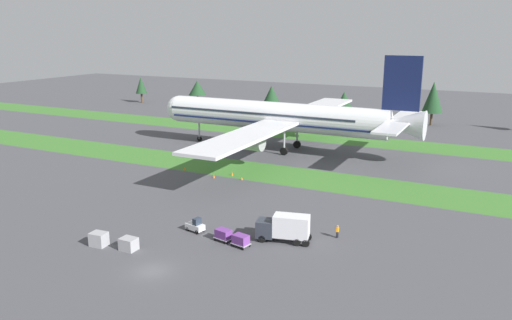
{
  "coord_description": "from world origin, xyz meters",
  "views": [
    {
      "loc": [
        33.62,
        -40.94,
        26.2
      ],
      "look_at": [
        -5.07,
        36.07,
        4.0
      ],
      "focal_mm": 35.38,
      "sensor_mm": 36.0,
      "label": 1
    }
  ],
  "objects_px": {
    "taxiway_marker_2": "(185,169)",
    "baggage_tug": "(195,226)",
    "cargo_dolly_second": "(241,240)",
    "taxiway_marker_3": "(214,176)",
    "uld_container_1": "(129,244)",
    "taxiway_marker_0": "(232,174)",
    "airliner": "(282,117)",
    "cargo_dolly_lead": "(223,234)",
    "ground_crew_marshaller": "(337,231)",
    "taxiway_marker_1": "(242,178)",
    "catering_truck": "(284,227)",
    "uld_container_0": "(99,239)"
  },
  "relations": [
    {
      "from": "taxiway_marker_2",
      "to": "baggage_tug",
      "type": "bearing_deg",
      "value": -52.81
    },
    {
      "from": "cargo_dolly_second",
      "to": "taxiway_marker_3",
      "type": "height_order",
      "value": "cargo_dolly_second"
    },
    {
      "from": "uld_container_1",
      "to": "taxiway_marker_0",
      "type": "distance_m",
      "value": 34.72
    },
    {
      "from": "airliner",
      "to": "cargo_dolly_lead",
      "type": "height_order",
      "value": "airliner"
    },
    {
      "from": "airliner",
      "to": "ground_crew_marshaller",
      "type": "relative_size",
      "value": 42.98
    },
    {
      "from": "cargo_dolly_lead",
      "to": "ground_crew_marshaller",
      "type": "relative_size",
      "value": 1.41
    },
    {
      "from": "baggage_tug",
      "to": "taxiway_marker_0",
      "type": "bearing_deg",
      "value": 30.54
    },
    {
      "from": "uld_container_1",
      "to": "baggage_tug",
      "type": "bearing_deg",
      "value": 64.53
    },
    {
      "from": "uld_container_1",
      "to": "taxiway_marker_1",
      "type": "distance_m",
      "value": 32.8
    },
    {
      "from": "catering_truck",
      "to": "taxiway_marker_2",
      "type": "bearing_deg",
      "value": 40.85
    },
    {
      "from": "cargo_dolly_lead",
      "to": "taxiway_marker_3",
      "type": "distance_m",
      "value": 28.66
    },
    {
      "from": "airliner",
      "to": "taxiway_marker_2",
      "type": "height_order",
      "value": "airliner"
    },
    {
      "from": "cargo_dolly_second",
      "to": "taxiway_marker_0",
      "type": "relative_size",
      "value": 3.63
    },
    {
      "from": "baggage_tug",
      "to": "ground_crew_marshaller",
      "type": "height_order",
      "value": "baggage_tug"
    },
    {
      "from": "uld_container_0",
      "to": "catering_truck",
      "type": "bearing_deg",
      "value": 29.92
    },
    {
      "from": "baggage_tug",
      "to": "cargo_dolly_lead",
      "type": "relative_size",
      "value": 1.14
    },
    {
      "from": "uld_container_0",
      "to": "uld_container_1",
      "type": "distance_m",
      "value": 4.23
    },
    {
      "from": "airliner",
      "to": "uld_container_0",
      "type": "relative_size",
      "value": 37.39
    },
    {
      "from": "catering_truck",
      "to": "ground_crew_marshaller",
      "type": "distance_m",
      "value": 7.17
    },
    {
      "from": "cargo_dolly_lead",
      "to": "taxiway_marker_3",
      "type": "xyz_separation_m",
      "value": [
        -15.93,
        23.82,
        -0.58
      ]
    },
    {
      "from": "baggage_tug",
      "to": "taxiway_marker_0",
      "type": "relative_size",
      "value": 4.15
    },
    {
      "from": "taxiway_marker_1",
      "to": "uld_container_0",
      "type": "bearing_deg",
      "value": -94.02
    },
    {
      "from": "taxiway_marker_2",
      "to": "catering_truck",
      "type": "bearing_deg",
      "value": -36.2
    },
    {
      "from": "taxiway_marker_3",
      "to": "baggage_tug",
      "type": "bearing_deg",
      "value": -64.24
    },
    {
      "from": "taxiway_marker_0",
      "to": "baggage_tug",
      "type": "bearing_deg",
      "value": -71.06
    },
    {
      "from": "cargo_dolly_second",
      "to": "taxiway_marker_1",
      "type": "xyz_separation_m",
      "value": [
        -13.68,
        25.73,
        -0.68
      ]
    },
    {
      "from": "uld_container_1",
      "to": "taxiway_marker_3",
      "type": "height_order",
      "value": "uld_container_1"
    },
    {
      "from": "airliner",
      "to": "catering_truck",
      "type": "relative_size",
      "value": 10.25
    },
    {
      "from": "airliner",
      "to": "taxiway_marker_2",
      "type": "relative_size",
      "value": 132.88
    },
    {
      "from": "uld_container_1",
      "to": "taxiway_marker_1",
      "type": "height_order",
      "value": "uld_container_1"
    },
    {
      "from": "uld_container_0",
      "to": "airliner",
      "type": "bearing_deg",
      "value": 90.53
    },
    {
      "from": "catering_truck",
      "to": "taxiway_marker_2",
      "type": "height_order",
      "value": "catering_truck"
    },
    {
      "from": "cargo_dolly_lead",
      "to": "uld_container_0",
      "type": "relative_size",
      "value": 1.23
    },
    {
      "from": "ground_crew_marshaller",
      "to": "uld_container_1",
      "type": "xyz_separation_m",
      "value": [
        -21.78,
        -15.12,
        -0.17
      ]
    },
    {
      "from": "taxiway_marker_0",
      "to": "taxiway_marker_3",
      "type": "relative_size",
      "value": 0.99
    },
    {
      "from": "cargo_dolly_second",
      "to": "ground_crew_marshaller",
      "type": "distance_m",
      "value": 12.8
    },
    {
      "from": "catering_truck",
      "to": "taxiway_marker_0",
      "type": "height_order",
      "value": "catering_truck"
    },
    {
      "from": "airliner",
      "to": "taxiway_marker_1",
      "type": "xyz_separation_m",
      "value": [
        2.89,
        -24.26,
        -7.47
      ]
    },
    {
      "from": "taxiway_marker_1",
      "to": "airliner",
      "type": "bearing_deg",
      "value": 96.79
    },
    {
      "from": "airliner",
      "to": "taxiway_marker_3",
      "type": "bearing_deg",
      "value": 174.85
    },
    {
      "from": "airliner",
      "to": "taxiway_marker_3",
      "type": "xyz_separation_m",
      "value": [
        -2.2,
        -25.58,
        -7.37
      ]
    },
    {
      "from": "cargo_dolly_second",
      "to": "uld_container_1",
      "type": "bearing_deg",
      "value": 132.2
    },
    {
      "from": "cargo_dolly_lead",
      "to": "uld_container_0",
      "type": "distance_m",
      "value": 15.59
    },
    {
      "from": "taxiway_marker_2",
      "to": "taxiway_marker_3",
      "type": "xyz_separation_m",
      "value": [
        7.88,
        -2.08,
        0.06
      ]
    },
    {
      "from": "airliner",
      "to": "taxiway_marker_2",
      "type": "bearing_deg",
      "value": 156.55
    },
    {
      "from": "uld_container_0",
      "to": "taxiway_marker_2",
      "type": "bearing_deg",
      "value": 107.25
    },
    {
      "from": "baggage_tug",
      "to": "uld_container_1",
      "type": "distance_m",
      "value": 9.54
    },
    {
      "from": "taxiway_marker_0",
      "to": "taxiway_marker_3",
      "type": "bearing_deg",
      "value": -126.03
    },
    {
      "from": "taxiway_marker_1",
      "to": "cargo_dolly_second",
      "type": "bearing_deg",
      "value": -62.0
    },
    {
      "from": "cargo_dolly_second",
      "to": "uld_container_1",
      "type": "distance_m",
      "value": 13.79
    }
  ]
}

